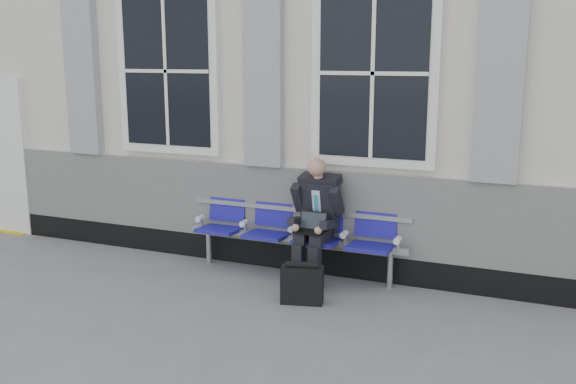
% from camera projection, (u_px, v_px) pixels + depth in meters
% --- Properties ---
extents(ground, '(70.00, 70.00, 0.00)m').
position_uv_depth(ground, '(289.00, 324.00, 5.91)').
color(ground, slate).
rests_on(ground, ground).
extents(station_building, '(14.40, 4.40, 4.49)m').
position_uv_depth(station_building, '(387.00, 71.00, 8.59)').
color(station_building, beige).
rests_on(station_building, ground).
extents(bench, '(2.60, 0.47, 0.91)m').
position_uv_depth(bench, '(295.00, 227.00, 7.17)').
color(bench, '#9EA0A3').
rests_on(bench, ground).
extents(businessman, '(0.54, 0.73, 1.37)m').
position_uv_depth(businessman, '(316.00, 215.00, 6.90)').
color(businessman, black).
rests_on(businessman, ground).
extents(briefcase, '(0.45, 0.27, 0.43)m').
position_uv_depth(briefcase, '(302.00, 284.00, 6.39)').
color(briefcase, black).
rests_on(briefcase, ground).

